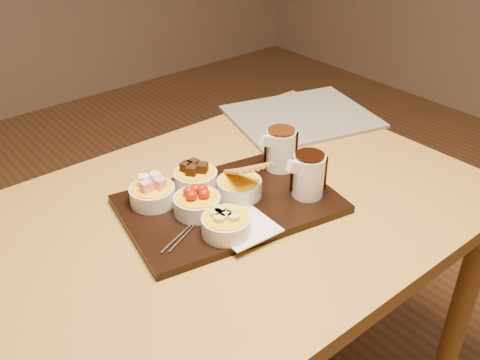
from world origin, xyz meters
TOP-DOWN VIEW (x-y plane):
  - dining_table at (0.00, 0.00)m, footprint 1.20×0.80m
  - serving_board at (0.01, 0.00)m, footprint 0.51×0.38m
  - napkin at (-0.02, -0.09)m, footprint 0.13×0.13m
  - bowl_marshmallows at (-0.12, 0.11)m, footprint 0.10×0.10m
  - bowl_cake at (-0.01, 0.10)m, footprint 0.10×0.10m
  - bowl_strawberries at (-0.07, 0.01)m, footprint 0.10×0.10m
  - bowl_biscotti at (0.05, 0.01)m, footprint 0.10×0.10m
  - bowl_bananas at (-0.06, -0.08)m, footprint 0.10×0.10m
  - pitcher_dark_chocolate at (0.16, -0.09)m, footprint 0.08×0.08m
  - pitcher_milk_chocolate at (0.20, 0.04)m, footprint 0.08×0.08m
  - fondue_skewers at (-0.08, -0.01)m, footprint 0.12×0.25m
  - newspaper at (0.47, 0.23)m, footprint 0.47×0.42m

SIDE VIEW (x-z plane):
  - dining_table at x=0.00m, z-range 0.28..1.03m
  - newspaper at x=0.47m, z-range 0.75..0.76m
  - serving_board at x=0.01m, z-range 0.75..0.77m
  - napkin at x=-0.02m, z-range 0.77..0.77m
  - fondue_skewers at x=-0.08m, z-range 0.77..0.78m
  - bowl_marshmallows at x=-0.12m, z-range 0.77..0.81m
  - bowl_cake at x=-0.01m, z-range 0.77..0.81m
  - bowl_strawberries at x=-0.07m, z-range 0.77..0.81m
  - bowl_biscotti at x=0.05m, z-range 0.77..0.81m
  - bowl_bananas at x=-0.06m, z-range 0.77..0.81m
  - pitcher_dark_chocolate at x=0.16m, z-range 0.77..0.86m
  - pitcher_milk_chocolate at x=0.20m, z-range 0.77..0.86m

